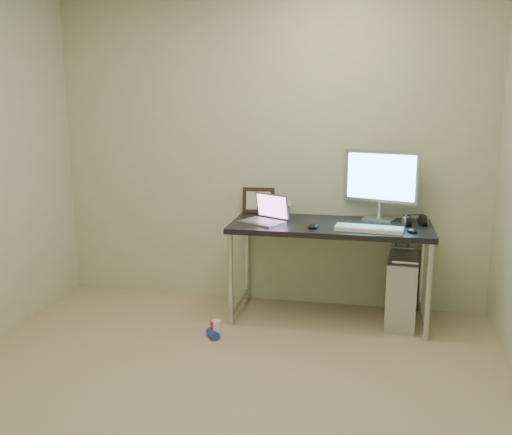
% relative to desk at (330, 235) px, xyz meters
% --- Properties ---
extents(floor, '(3.50, 3.50, 0.00)m').
position_rel_desk_xyz_m(floor, '(-0.54, -1.42, -0.67)').
color(floor, tan).
rests_on(floor, ground).
extents(wall_back, '(3.50, 0.02, 2.50)m').
position_rel_desk_xyz_m(wall_back, '(-0.54, 0.33, 0.58)').
color(wall_back, beige).
rests_on(wall_back, ground).
extents(desk, '(1.49, 0.65, 0.75)m').
position_rel_desk_xyz_m(desk, '(0.00, 0.00, 0.00)').
color(desk, black).
rests_on(desk, ground).
extents(tower_computer, '(0.25, 0.51, 0.55)m').
position_rel_desk_xyz_m(tower_computer, '(0.55, 0.02, -0.41)').
color(tower_computer, silver).
rests_on(tower_computer, ground).
extents(cable_a, '(0.01, 0.16, 0.69)m').
position_rel_desk_xyz_m(cable_a, '(0.50, 0.28, -0.27)').
color(cable_a, black).
rests_on(cable_a, ground).
extents(cable_b, '(0.02, 0.11, 0.71)m').
position_rel_desk_xyz_m(cable_b, '(0.59, 0.26, -0.29)').
color(cable_b, black).
rests_on(cable_b, ground).
extents(can_red, '(0.08, 0.08, 0.13)m').
position_rel_desk_xyz_m(can_red, '(-0.76, -0.52, -0.60)').
color(can_red, red).
rests_on(can_red, ground).
extents(can_white, '(0.09, 0.09, 0.13)m').
position_rel_desk_xyz_m(can_white, '(-0.76, -0.52, -0.60)').
color(can_white, white).
rests_on(can_white, ground).
extents(can_blue, '(0.12, 0.13, 0.06)m').
position_rel_desk_xyz_m(can_blue, '(-0.77, -0.54, -0.63)').
color(can_blue, '#203DB4').
rests_on(can_blue, ground).
extents(laptop, '(0.39, 0.36, 0.21)m').
position_rel_desk_xyz_m(laptop, '(-0.48, -0.04, 0.13)').
color(laptop, silver).
rests_on(laptop, desk).
extents(monitor, '(0.56, 0.23, 0.54)m').
position_rel_desk_xyz_m(monitor, '(0.36, 0.21, 0.40)').
color(monitor, silver).
rests_on(monitor, desk).
extents(keyboard, '(0.49, 0.20, 0.03)m').
position_rel_desk_xyz_m(keyboard, '(0.29, -0.17, 0.10)').
color(keyboard, white).
rests_on(keyboard, desk).
extents(mouse_right, '(0.09, 0.12, 0.03)m').
position_rel_desk_xyz_m(mouse_right, '(0.58, -0.17, 0.10)').
color(mouse_right, black).
rests_on(mouse_right, desk).
extents(mouse_left, '(0.10, 0.13, 0.04)m').
position_rel_desk_xyz_m(mouse_left, '(-0.11, -0.16, 0.10)').
color(mouse_left, black).
rests_on(mouse_left, desk).
extents(headphones, '(0.18, 0.11, 0.11)m').
position_rel_desk_xyz_m(headphones, '(0.62, 0.07, 0.11)').
color(headphones, black).
rests_on(headphones, desk).
extents(picture_frame, '(0.27, 0.10, 0.21)m').
position_rel_desk_xyz_m(picture_frame, '(-0.61, 0.30, 0.19)').
color(picture_frame, black).
rests_on(picture_frame, desk).
extents(webcam, '(0.04, 0.03, 0.11)m').
position_rel_desk_xyz_m(webcam, '(-0.35, 0.27, 0.17)').
color(webcam, silver).
rests_on(webcam, desk).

